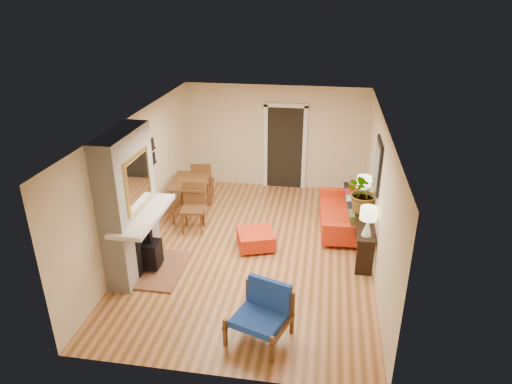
% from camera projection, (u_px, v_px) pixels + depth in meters
% --- Properties ---
extents(room_shell, '(6.50, 6.50, 6.50)m').
position_uv_depth(room_shell, '(298.00, 149.00, 10.77)').
color(room_shell, '#CF834F').
rests_on(room_shell, ground).
extents(fireplace, '(1.09, 1.68, 2.60)m').
position_uv_depth(fireplace, '(131.00, 208.00, 7.87)').
color(fireplace, white).
rests_on(fireplace, ground).
extents(sofa, '(0.90, 1.91, 0.74)m').
position_uv_depth(sofa, '(343.00, 215.00, 9.65)').
color(sofa, silver).
rests_on(sofa, ground).
extents(ottoman, '(0.87, 0.87, 0.35)m').
position_uv_depth(ottoman, '(256.00, 238.00, 8.98)').
color(ottoman, silver).
rests_on(ottoman, ground).
extents(blue_chair, '(1.00, 0.98, 0.83)m').
position_uv_depth(blue_chair, '(263.00, 310.00, 6.60)').
color(blue_chair, brown).
rests_on(blue_chair, ground).
extents(dining_table, '(0.97, 1.97, 1.04)m').
position_uv_depth(dining_table, '(194.00, 187.00, 10.07)').
color(dining_table, brown).
rests_on(dining_table, ground).
extents(console_table, '(0.34, 1.85, 0.72)m').
position_uv_depth(console_table, '(363.00, 224.00, 8.72)').
color(console_table, black).
rests_on(console_table, ground).
extents(lamp_near, '(0.30, 0.30, 0.54)m').
position_uv_depth(lamp_near, '(368.00, 218.00, 7.90)').
color(lamp_near, white).
rests_on(lamp_near, console_table).
extents(lamp_far, '(0.30, 0.30, 0.54)m').
position_uv_depth(lamp_far, '(364.00, 186.00, 9.19)').
color(lamp_far, white).
rests_on(lamp_far, console_table).
extents(houseplant, '(0.93, 0.88, 0.83)m').
position_uv_depth(houseplant, '(365.00, 192.00, 8.73)').
color(houseplant, '#1E5919').
rests_on(houseplant, console_table).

